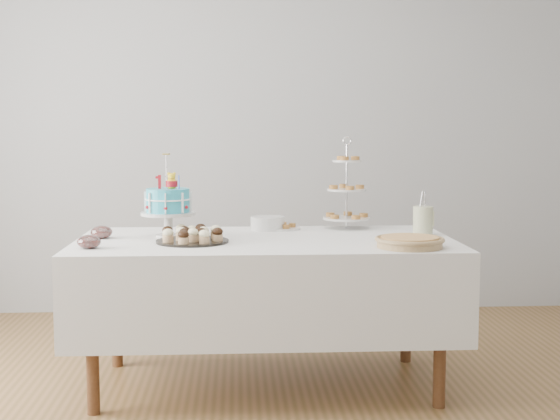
{
  "coord_description": "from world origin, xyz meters",
  "views": [
    {
      "loc": [
        -0.14,
        -3.65,
        1.33
      ],
      "look_at": [
        0.08,
        0.3,
        0.92
      ],
      "focal_mm": 50.0,
      "sensor_mm": 36.0,
      "label": 1
    }
  ],
  "objects": [
    {
      "name": "pie",
      "position": [
        0.67,
        -0.02,
        0.8
      ],
      "size": [
        0.33,
        0.33,
        0.05
      ],
      "color": "#A38158",
      "rests_on": "table"
    },
    {
      "name": "table",
      "position": [
        0.0,
        0.3,
        0.54
      ],
      "size": [
        1.92,
        1.02,
        0.77
      ],
      "color": "silver",
      "rests_on": "floor"
    },
    {
      "name": "floor",
      "position": [
        0.0,
        0.0,
        0.0
      ],
      "size": [
        5.0,
        5.0,
        0.0
      ],
      "primitive_type": "plane",
      "color": "brown",
      "rests_on": "ground"
    },
    {
      "name": "utensil_pitcher",
      "position": [
        0.84,
        0.4,
        0.85
      ],
      "size": [
        0.11,
        0.1,
        0.23
      ],
      "rotation": [
        0.0,
        0.0,
        -0.42
      ],
      "color": "silver",
      "rests_on": "table"
    },
    {
      "name": "jam_bowl_a",
      "position": [
        -0.84,
        0.03,
        0.8
      ],
      "size": [
        0.11,
        0.11,
        0.07
      ],
      "color": "silver",
      "rests_on": "table"
    },
    {
      "name": "walls",
      "position": [
        0.0,
        0.0,
        1.35
      ],
      "size": [
        5.04,
        4.04,
        2.7
      ],
      "color": "#9EA0A3",
      "rests_on": "floor"
    },
    {
      "name": "jam_bowl_b",
      "position": [
        -0.84,
        0.37,
        0.8
      ],
      "size": [
        0.11,
        0.11,
        0.07
      ],
      "color": "silver",
      "rests_on": "table"
    },
    {
      "name": "plate_stack",
      "position": [
        0.03,
        0.66,
        0.81
      ],
      "size": [
        0.19,
        0.19,
        0.07
      ],
      "color": "silver",
      "rests_on": "table"
    },
    {
      "name": "birthday_cake",
      "position": [
        -0.5,
        0.38,
        0.89
      ],
      "size": [
        0.28,
        0.28,
        0.43
      ],
      "rotation": [
        0.0,
        0.0,
        -0.02
      ],
      "color": "silver",
      "rests_on": "table"
    },
    {
      "name": "pastry_plate",
      "position": [
        0.1,
        0.68,
        0.78
      ],
      "size": [
        0.22,
        0.22,
        0.03
      ],
      "color": "silver",
      "rests_on": "table"
    },
    {
      "name": "cupcake_tray",
      "position": [
        -0.37,
        0.2,
        0.81
      ],
      "size": [
        0.36,
        0.36,
        0.08
      ],
      "color": "black",
      "rests_on": "table"
    },
    {
      "name": "tiered_stand",
      "position": [
        0.47,
        0.7,
        0.99
      ],
      "size": [
        0.27,
        0.27,
        0.52
      ],
      "color": "silver",
      "rests_on": "table"
    }
  ]
}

